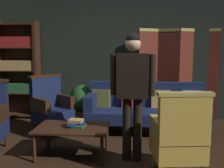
{
  "coord_description": "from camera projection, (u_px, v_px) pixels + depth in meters",
  "views": [
    {
      "loc": [
        0.4,
        -3.27,
        1.51
      ],
      "look_at": [
        0.0,
        0.8,
        0.95
      ],
      "focal_mm": 42.55,
      "sensor_mm": 36.0,
      "label": 1
    }
  ],
  "objects": [
    {
      "name": "ground_plane",
      "position": [
        106.0,
        164.0,
        3.47
      ],
      "size": [
        10.0,
        10.0,
        0.0
      ],
      "primitive_type": "plane",
      "color": "black"
    },
    {
      "name": "back_wall",
      "position": [
        119.0,
        53.0,
        5.7
      ],
      "size": [
        7.2,
        0.1,
        2.8
      ],
      "primitive_type": "cube",
      "color": "black",
      "rests_on": "ground_plane"
    },
    {
      "name": "folding_screen",
      "position": [
        178.0,
        73.0,
        5.52
      ],
      "size": [
        1.67,
        0.36,
        1.9
      ],
      "color": "#5B2319",
      "rests_on": "ground_plane"
    },
    {
      "name": "bookshelf",
      "position": [
        19.0,
        68.0,
        5.69
      ],
      "size": [
        0.9,
        0.32,
        2.05
      ],
      "color": "black",
      "rests_on": "ground_plane"
    },
    {
      "name": "velvet_couch",
      "position": [
        146.0,
        107.0,
        4.79
      ],
      "size": [
        2.12,
        0.78,
        0.88
      ],
      "color": "black",
      "rests_on": "ground_plane"
    },
    {
      "name": "coffee_table",
      "position": [
        72.0,
        130.0,
        3.69
      ],
      "size": [
        1.0,
        0.64,
        0.42
      ],
      "color": "black",
      "rests_on": "ground_plane"
    },
    {
      "name": "armchair_gilt_accent",
      "position": [
        179.0,
        137.0,
        3.07
      ],
      "size": [
        0.66,
        0.65,
        1.04
      ],
      "color": "tan",
      "rests_on": "ground_plane"
    },
    {
      "name": "armchair_wing_left",
      "position": [
        51.0,
        107.0,
        4.61
      ],
      "size": [
        0.81,
        0.81,
        1.04
      ],
      "color": "black",
      "rests_on": "ground_plane"
    },
    {
      "name": "standing_figure",
      "position": [
        133.0,
        85.0,
        3.47
      ],
      "size": [
        0.59,
        0.25,
        1.7
      ],
      "color": "black",
      "rests_on": "ground_plane"
    },
    {
      "name": "potted_plant",
      "position": [
        82.0,
        101.0,
        5.27
      ],
      "size": [
        0.49,
        0.49,
        0.79
      ],
      "color": "brown",
      "rests_on": "ground_plane"
    },
    {
      "name": "book_green_cloth",
      "position": [
        76.0,
        126.0,
        3.67
      ],
      "size": [
        0.27,
        0.21,
        0.03
      ],
      "primitive_type": "cube",
      "rotation": [
        0.0,
        0.0,
        -0.17
      ],
      "color": "#1E4C28",
      "rests_on": "coffee_table"
    },
    {
      "name": "book_navy_cloth",
      "position": [
        76.0,
        123.0,
        3.67
      ],
      "size": [
        0.27,
        0.21,
        0.04
      ],
      "primitive_type": "cube",
      "rotation": [
        0.0,
        0.0,
        0.28
      ],
      "color": "navy",
      "rests_on": "book_green_cloth"
    },
    {
      "name": "book_tan_leather",
      "position": [
        76.0,
        121.0,
        3.66
      ],
      "size": [
        0.2,
        0.16,
        0.04
      ],
      "primitive_type": "cube",
      "rotation": [
        0.0,
        0.0,
        -0.11
      ],
      "color": "#9E7A47",
      "rests_on": "book_navy_cloth"
    }
  ]
}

